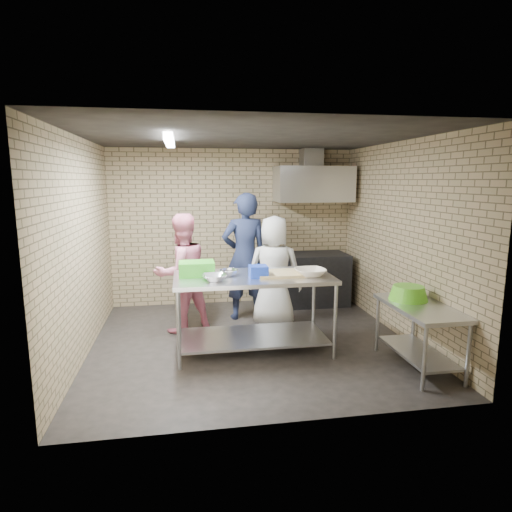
{
  "coord_description": "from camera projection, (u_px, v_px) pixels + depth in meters",
  "views": [
    {
      "loc": [
        -0.86,
        -5.48,
        2.17
      ],
      "look_at": [
        0.1,
        0.2,
        1.15
      ],
      "focal_mm": 30.19,
      "sensor_mm": 36.0,
      "label": 1
    }
  ],
  "objects": [
    {
      "name": "woman_pink",
      "position": [
        182.0,
        273.0,
        6.16
      ],
      "size": [
        1.04,
        0.96,
        1.71
      ],
      "primitive_type": "imported",
      "rotation": [
        0.0,
        0.0,
        3.62
      ],
      "color": "pink",
      "rests_on": "floor"
    },
    {
      "name": "ceiling",
      "position": [
        251.0,
        137.0,
        5.37
      ],
      "size": [
        4.2,
        4.2,
        0.0
      ],
      "primitive_type": "plane",
      "rotation": [
        3.14,
        0.0,
        0.0
      ],
      "color": "black",
      "rests_on": "ground"
    },
    {
      "name": "mixing_bowl_a",
      "position": [
        214.0,
        277.0,
        5.12
      ],
      "size": [
        0.33,
        0.33,
        0.08
      ],
      "primitive_type": "imported",
      "rotation": [
        0.0,
        0.0,
        0.08
      ],
      "color": "silver",
      "rests_on": "prep_table"
    },
    {
      "name": "green_crate",
      "position": [
        197.0,
        269.0,
        5.39
      ],
      "size": [
        0.44,
        0.33,
        0.18
      ],
      "primitive_type": "cube",
      "color": "green",
      "rests_on": "prep_table"
    },
    {
      "name": "man_navy",
      "position": [
        245.0,
        257.0,
        6.71
      ],
      "size": [
        0.77,
        0.55,
        1.98
      ],
      "primitive_type": "imported",
      "rotation": [
        0.0,
        0.0,
        3.25
      ],
      "color": "black",
      "rests_on": "floor"
    },
    {
      "name": "hood_duct",
      "position": [
        311.0,
        158.0,
        7.41
      ],
      "size": [
        0.35,
        0.3,
        0.3
      ],
      "primitive_type": "cube",
      "color": "#A5A8AD",
      "rests_on": "back_wall"
    },
    {
      "name": "back_wall",
      "position": [
        233.0,
        227.0,
        7.55
      ],
      "size": [
        4.2,
        0.06,
        2.7
      ],
      "primitive_type": "cube",
      "color": "#92815B",
      "rests_on": "ground"
    },
    {
      "name": "woman_white",
      "position": [
        274.0,
        272.0,
        6.38
      ],
      "size": [
        0.94,
        0.77,
        1.66
      ],
      "primitive_type": "imported",
      "rotation": [
        0.0,
        0.0,
        2.81
      ],
      "color": "silver",
      "rests_on": "floor"
    },
    {
      "name": "green_basin",
      "position": [
        408.0,
        293.0,
        5.16
      ],
      "size": [
        0.46,
        0.46,
        0.17
      ],
      "primitive_type": null,
      "color": "#59C626",
      "rests_on": "side_counter"
    },
    {
      "name": "blue_tub",
      "position": [
        258.0,
        271.0,
        5.3
      ],
      "size": [
        0.22,
        0.22,
        0.14
      ],
      "primitive_type": "cube",
      "color": "#193ABF",
      "rests_on": "prep_table"
    },
    {
      "name": "right_wall",
      "position": [
        401.0,
        240.0,
        5.95
      ],
      "size": [
        0.06,
        4.0,
        2.7
      ],
      "primitive_type": "cube",
      "color": "#92815B",
      "rests_on": "ground"
    },
    {
      "name": "fluorescent_fixture",
      "position": [
        169.0,
        141.0,
        5.22
      ],
      "size": [
        0.1,
        1.25,
        0.08
      ],
      "primitive_type": "cube",
      "color": "white",
      "rests_on": "ceiling"
    },
    {
      "name": "floor",
      "position": [
        251.0,
        342.0,
        5.84
      ],
      "size": [
        4.2,
        4.2,
        0.0
      ],
      "primitive_type": "plane",
      "color": "black",
      "rests_on": "ground"
    },
    {
      "name": "ceramic_bowl",
      "position": [
        310.0,
        272.0,
        5.37
      ],
      "size": [
        0.41,
        0.41,
        0.09
      ],
      "primitive_type": "imported",
      "rotation": [
        0.0,
        0.0,
        0.08
      ],
      "color": "beige",
      "rests_on": "prep_table"
    },
    {
      "name": "prep_table",
      "position": [
        253.0,
        313.0,
        5.49
      ],
      "size": [
        1.97,
        0.99,
        0.99
      ],
      "primitive_type": "cube",
      "color": "silver",
      "rests_on": "floor"
    },
    {
      "name": "front_wall",
      "position": [
        287.0,
        278.0,
        3.66
      ],
      "size": [
        4.2,
        0.06,
        2.7
      ],
      "primitive_type": "cube",
      "color": "#92815B",
      "rests_on": "ground"
    },
    {
      "name": "stove",
      "position": [
        312.0,
        279.0,
        7.58
      ],
      "size": [
        1.2,
        0.7,
        0.9
      ],
      "primitive_type": "cube",
      "color": "black",
      "rests_on": "floor"
    },
    {
      "name": "left_wall",
      "position": [
        82.0,
        248.0,
        5.26
      ],
      "size": [
        0.06,
        4.0,
        2.7
      ],
      "primitive_type": "cube",
      "color": "#92815B",
      "rests_on": "ground"
    },
    {
      "name": "bottle_green",
      "position": [
        335.0,
        189.0,
        7.62
      ],
      "size": [
        0.06,
        0.06,
        0.15
      ],
      "primitive_type": "cylinder",
      "color": "green",
      "rests_on": "wall_shelf"
    },
    {
      "name": "mixing_bowl_b",
      "position": [
        229.0,
        273.0,
        5.4
      ],
      "size": [
        0.25,
        0.25,
        0.07
      ],
      "primitive_type": "imported",
      "rotation": [
        0.0,
        0.0,
        0.08
      ],
      "color": "silver",
      "rests_on": "prep_table"
    },
    {
      "name": "side_counter",
      "position": [
        418.0,
        336.0,
        5.0
      ],
      "size": [
        0.6,
        1.2,
        0.75
      ],
      "primitive_type": "cube",
      "color": "silver",
      "rests_on": "floor"
    },
    {
      "name": "wall_shelf",
      "position": [
        326.0,
        194.0,
        7.61
      ],
      "size": [
        0.8,
        0.2,
        0.04
      ],
      "primitive_type": "cube",
      "color": "#3F2B19",
      "rests_on": "back_wall"
    },
    {
      "name": "cutting_board",
      "position": [
        281.0,
        274.0,
        5.44
      ],
      "size": [
        0.6,
        0.46,
        0.03
      ],
      "primitive_type": "cube",
      "color": "tan",
      "rests_on": "prep_table"
    },
    {
      "name": "range_hood",
      "position": [
        313.0,
        184.0,
        7.35
      ],
      "size": [
        1.3,
        0.6,
        0.6
      ],
      "primitive_type": "cube",
      "color": "silver",
      "rests_on": "back_wall"
    }
  ]
}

